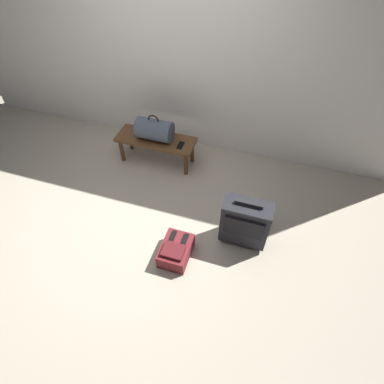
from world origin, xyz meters
name	(u,v)px	position (x,y,z in m)	size (l,w,h in m)	color
ground_plane	(132,221)	(0.00, 0.00, 0.00)	(6.60, 6.60, 0.00)	#B2A893
back_wall	(175,35)	(0.00, 1.60, 1.40)	(6.00, 0.10, 2.80)	silver
bench	(156,142)	(-0.10, 1.04, 0.31)	(1.00, 0.36, 0.36)	brown
duffel_bag_slate	(154,130)	(-0.11, 1.04, 0.50)	(0.44, 0.26, 0.34)	#475160
cell_phone	(181,145)	(0.24, 1.00, 0.37)	(0.07, 0.14, 0.01)	black
suitcase_upright_charcoal	(245,222)	(1.21, 0.13, 0.31)	(0.47, 0.25, 0.59)	black
backpack_maroon	(176,251)	(0.62, -0.26, 0.09)	(0.28, 0.38, 0.21)	maroon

